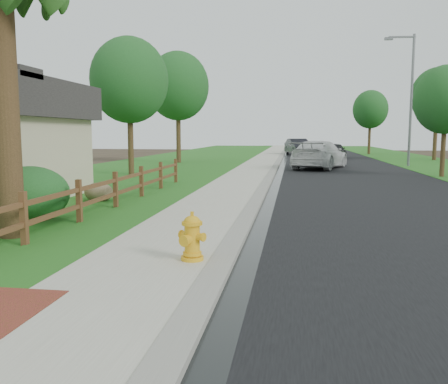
% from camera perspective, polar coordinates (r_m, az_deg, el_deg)
% --- Properties ---
extents(ground, '(120.00, 120.00, 0.00)m').
position_cam_1_polar(ground, '(6.19, -6.92, -13.86)').
color(ground, '#34261C').
extents(road, '(8.00, 90.00, 0.02)m').
position_cam_1_polar(road, '(40.75, 12.65, 3.79)').
color(road, black).
rests_on(road, ground).
extents(curb, '(0.40, 90.00, 0.12)m').
position_cam_1_polar(curb, '(40.65, 6.73, 3.98)').
color(curb, gray).
rests_on(curb, ground).
extents(wet_gutter, '(0.50, 90.00, 0.00)m').
position_cam_1_polar(wet_gutter, '(40.64, 7.22, 3.91)').
color(wet_gutter, black).
rests_on(wet_gutter, road).
extents(sidewalk, '(2.20, 90.00, 0.10)m').
position_cam_1_polar(sidewalk, '(40.71, 4.90, 3.99)').
color(sidewalk, '#A5A290').
rests_on(sidewalk, ground).
extents(grass_strip, '(1.60, 90.00, 0.06)m').
position_cam_1_polar(grass_strip, '(40.87, 2.23, 3.99)').
color(grass_strip, '#20601B').
rests_on(grass_strip, ground).
extents(lawn_near, '(9.00, 90.00, 0.04)m').
position_cam_1_polar(lawn_near, '(41.74, -4.90, 4.02)').
color(lawn_near, '#20601B').
rests_on(lawn_near, ground).
extents(verge_far, '(6.00, 90.00, 0.04)m').
position_cam_1_polar(verge_far, '(41.84, 22.14, 3.54)').
color(verge_far, '#20601B').
rests_on(verge_far, ground).
extents(ranch_fence, '(0.12, 16.92, 1.10)m').
position_cam_1_polar(ranch_fence, '(13.13, -14.81, -0.13)').
color(ranch_fence, '#54371C').
rests_on(ranch_fence, ground).
extents(fire_hydrant, '(0.54, 0.44, 0.82)m').
position_cam_1_polar(fire_hydrant, '(7.95, -3.88, -5.53)').
color(fire_hydrant, gold).
rests_on(fire_hydrant, sidewalk).
extents(white_suv, '(4.20, 6.46, 1.74)m').
position_cam_1_polar(white_suv, '(30.43, 11.42, 4.43)').
color(white_suv, silver).
rests_on(white_suv, road).
extents(dark_car_mid, '(2.67, 4.39, 1.40)m').
position_cam_1_polar(dark_car_mid, '(42.81, 13.15, 4.87)').
color(dark_car_mid, black).
rests_on(dark_car_mid, road).
extents(dark_car_far, '(2.95, 5.33, 1.67)m').
position_cam_1_polar(dark_car_far, '(49.55, 8.90, 5.40)').
color(dark_car_far, black).
rests_on(dark_car_far, road).
extents(streetlight, '(2.00, 0.35, 8.65)m').
position_cam_1_polar(streetlight, '(34.22, 21.38, 11.09)').
color(streetlight, slate).
rests_on(streetlight, ground).
extents(boulder, '(1.07, 0.88, 0.63)m').
position_cam_1_polar(boulder, '(15.84, -14.83, -0.04)').
color(boulder, brown).
rests_on(boulder, ground).
extents(shrub_c, '(2.46, 2.46, 1.40)m').
position_cam_1_polar(shrub_c, '(12.77, -22.34, -0.24)').
color(shrub_c, '#1A491C').
rests_on(shrub_c, ground).
extents(tree_near_left, '(4.06, 4.06, 7.20)m').
position_cam_1_polar(tree_near_left, '(25.83, -11.33, 13.02)').
color(tree_near_left, '#342615').
rests_on(tree_near_left, ground).
extents(tree_near_right, '(3.11, 3.11, 5.59)m').
position_cam_1_polar(tree_near_right, '(26.39, 25.13, 10.01)').
color(tree_near_right, '#342615').
rests_on(tree_near_right, ground).
extents(tree_mid_left, '(4.60, 4.60, 8.22)m').
position_cam_1_polar(tree_mid_left, '(36.00, -5.57, 12.55)').
color(tree_mid_left, '#342615').
rests_on(tree_mid_left, ground).
extents(tree_mid_right, '(4.16, 4.16, 7.53)m').
position_cam_1_polar(tree_mid_right, '(42.75, 24.29, 10.49)').
color(tree_mid_right, '#342615').
rests_on(tree_mid_right, ground).
extents(tree_far_right, '(3.67, 3.67, 6.77)m').
position_cam_1_polar(tree_far_right, '(53.08, 17.20, 9.47)').
color(tree_far_right, '#342615').
rests_on(tree_far_right, ground).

